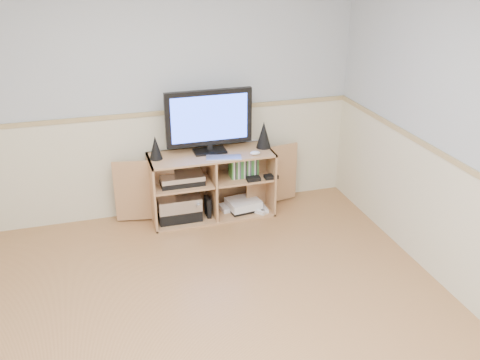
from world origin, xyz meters
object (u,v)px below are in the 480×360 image
(media_cabinet, at_px, (210,182))
(keyboard, at_px, (224,158))
(monitor, at_px, (209,119))
(game_consoles, at_px, (242,205))

(media_cabinet, relative_size, keyboard, 5.69)
(keyboard, bearing_deg, media_cabinet, 127.65)
(monitor, bearing_deg, media_cabinet, 90.00)
(monitor, relative_size, game_consoles, 1.79)
(media_cabinet, height_order, keyboard, keyboard)
(media_cabinet, relative_size, monitor, 2.25)
(keyboard, distance_m, game_consoles, 0.64)
(monitor, bearing_deg, keyboard, -64.96)
(keyboard, bearing_deg, game_consoles, 43.59)
(monitor, distance_m, game_consoles, 0.96)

